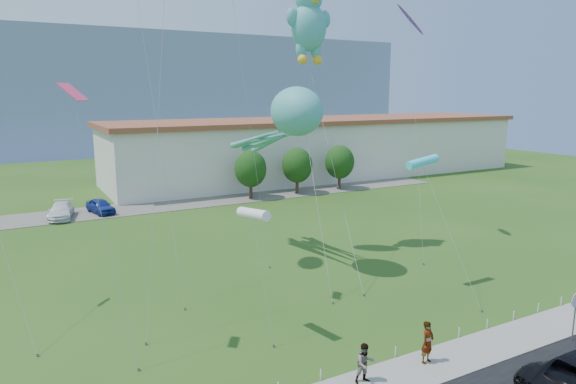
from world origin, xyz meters
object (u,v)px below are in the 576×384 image
Objects in this scene: warehouse at (323,147)px; parked_car_white at (61,211)px; octopus_kite at (287,123)px; pedestrian_right at (365,363)px; teddy_bear_kite at (309,21)px; pedestrian_left at (428,342)px; stop_sign at (576,304)px; parked_car_blue at (101,206)px.

warehouse is 12.35× the size of parked_car_white.
pedestrian_right is at bearing -106.06° from octopus_kite.
warehouse is at bearing 67.70° from pedestrian_right.
pedestrian_right is at bearing -113.55° from teddy_bear_kite.
stop_sign is at bearing -25.86° from pedestrian_left.
parked_car_blue is (3.63, 0.36, -0.01)m from parked_car_white.
pedestrian_right is at bearing -96.53° from parked_car_blue.
teddy_bear_kite is at bearing -39.19° from parked_car_white.
octopus_kite is (-6.99, 16.01, 7.99)m from stop_sign.
warehouse is 52.48m from pedestrian_left.
pedestrian_right is (-27.58, -46.42, -3.18)m from warehouse.
stop_sign is 24.27m from teddy_bear_kite.
octopus_kite is at bearing -49.09° from parked_car_white.
pedestrian_right is 0.34× the size of parked_car_white.
teddy_bear_kite reaches higher than parked_car_blue.
pedestrian_left is 0.38× the size of parked_car_white.
stop_sign is (-16.50, -48.21, -2.26)m from warehouse.
pedestrian_left is 3.37m from pedestrian_right.
parked_car_blue is at bearing 105.35° from pedestrian_right.
pedestrian_left is 37.79m from parked_car_blue.
parked_car_white is 29.62m from teddy_bear_kite.
pedestrian_left is 38.37m from parked_car_white.
octopus_kite is at bearing -82.74° from parked_car_blue.
stop_sign reaches higher than pedestrian_left.
warehouse is 37.19m from parked_car_white.
stop_sign is 0.51× the size of parked_car_white.
parked_car_white reaches higher than parked_car_blue.
warehouse is 33.62m from parked_car_blue.
parked_car_blue is 25.92m from octopus_kite.
parked_car_blue is at bearing 111.91° from stop_sign.
stop_sign is at bearing -79.05° from teddy_bear_kite.
octopus_kite is (-23.49, -32.19, 5.73)m from warehouse.
teddy_bear_kite is (4.07, 17.10, 15.68)m from pedestrian_left.
stop_sign is 0.13× the size of teddy_bear_kite.
warehouse is 37.77m from teddy_bear_kite.
stop_sign is at bearing -81.55° from parked_car_blue.
warehouse reaches higher than stop_sign.
parked_car_white is (-8.12, 36.57, -0.17)m from pedestrian_right.
stop_sign is 1.48× the size of pedestrian_right.
pedestrian_left is (-24.21, -46.45, -3.08)m from warehouse.
pedestrian_left is at bearing 167.21° from stop_sign.
pedestrian_right is at bearing -120.72° from warehouse.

